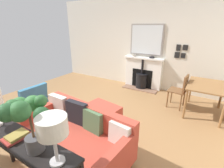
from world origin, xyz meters
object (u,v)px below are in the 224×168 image
at_px(ottoman, 100,113).
at_px(book_stack, 17,136).
at_px(table_lamp_far_end, 52,128).
at_px(mantel_bowl_far, 152,57).
at_px(armchair_accent, 31,100).
at_px(dining_chair_near_fireplace, 181,89).
at_px(sofa, 77,135).
at_px(potted_plant, 26,114).
at_px(dining_table, 207,89).
at_px(mantel_bowl_near, 134,55).
at_px(console_table, 24,149).
at_px(fireplace, 143,75).

bearing_deg(ottoman, book_stack, 2.75).
bearing_deg(book_stack, table_lamp_far_end, 90.45).
bearing_deg(ottoman, mantel_bowl_far, 174.16).
relative_size(armchair_accent, dining_chair_near_fireplace, 0.93).
relative_size(sofa, potted_plant, 3.01).
xyz_separation_m(sofa, dining_table, (-2.49, 1.68, 0.29)).
distance_m(mantel_bowl_far, dining_table, 1.87).
bearing_deg(table_lamp_far_end, sofa, -145.04).
xyz_separation_m(mantel_bowl_near, dining_table, (0.87, 2.19, -0.42)).
distance_m(sofa, console_table, 0.87).
bearing_deg(armchair_accent, table_lamp_far_end, 63.44).
bearing_deg(ottoman, mantel_bowl_near, -172.23).
bearing_deg(mantel_bowl_near, dining_table, 68.32).
bearing_deg(book_stack, fireplace, -178.93).
xyz_separation_m(potted_plant, dining_chair_near_fireplace, (-3.30, 0.90, -0.70)).
distance_m(potted_plant, dining_chair_near_fireplace, 3.49).
height_order(mantel_bowl_far, ottoman, mantel_bowl_far).
bearing_deg(dining_table, ottoman, -49.37).
xyz_separation_m(ottoman, dining_chair_near_fireplace, (-1.58, 1.32, 0.29)).
bearing_deg(mantel_bowl_near, table_lamp_far_end, 14.42).
xyz_separation_m(dining_table, dining_chair_near_fireplace, (0.01, -0.54, -0.11)).
bearing_deg(armchair_accent, console_table, 55.86).
bearing_deg(sofa, fireplace, -177.10).
height_order(mantel_bowl_near, potted_plant, potted_plant).
relative_size(ottoman, console_table, 0.55).
height_order(armchair_accent, dining_table, armchair_accent).
height_order(table_lamp_far_end, potted_plant, potted_plant).
xyz_separation_m(console_table, dining_table, (-3.28, 1.68, -0.05)).
bearing_deg(dining_chair_near_fireplace, fireplace, -123.37).
bearing_deg(console_table, table_lamp_far_end, 90.00).
distance_m(mantel_bowl_near, dining_chair_near_fireplace, 1.95).
distance_m(ottoman, dining_table, 2.47).
bearing_deg(armchair_accent, ottoman, 114.21).
height_order(table_lamp_far_end, dining_chair_near_fireplace, table_lamp_far_end).
distance_m(armchair_accent, book_stack, 1.87).
relative_size(console_table, book_stack, 5.40).
bearing_deg(ottoman, potted_plant, 13.66).
bearing_deg(dining_table, book_stack, -28.30).
relative_size(mantel_bowl_near, mantel_bowl_far, 0.82).
xyz_separation_m(table_lamp_far_end, book_stack, (0.01, -0.65, -0.35)).
bearing_deg(book_stack, potted_plant, 86.39).
xyz_separation_m(mantel_bowl_far, book_stack, (4.16, -0.17, -0.23)).
bearing_deg(book_stack, dining_table, 151.70).
xyz_separation_m(potted_plant, book_stack, (-0.02, -0.34, -0.40)).
xyz_separation_m(armchair_accent, potted_plant, (1.09, 1.82, 0.77)).
relative_size(fireplace, console_table, 0.86).
relative_size(fireplace, dining_table, 1.20).
bearing_deg(console_table, ottoman, -174.17).
bearing_deg(console_table, dining_chair_near_fireplace, 160.75).
distance_m(table_lamp_far_end, potted_plant, 0.32).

